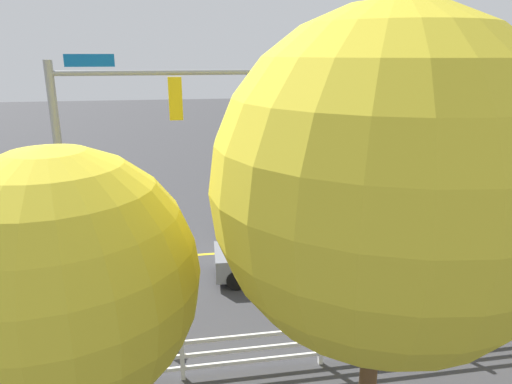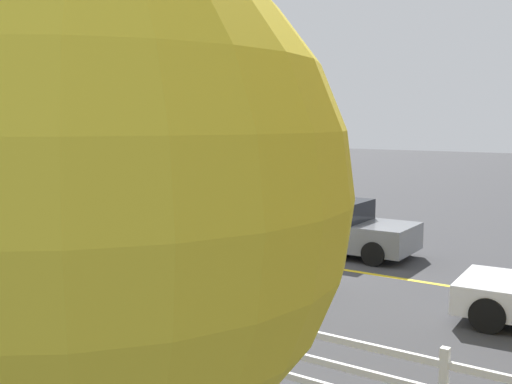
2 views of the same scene
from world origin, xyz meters
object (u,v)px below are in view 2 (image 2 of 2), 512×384
object	(u,v)px
car_3	(335,227)
pedestrian	(34,237)
car_1	(233,248)
tree_0	(97,204)

from	to	relation	value
car_3	pedestrian	xyz separation A→B (m)	(4.93, 6.38, 0.20)
car_1	tree_0	xyz separation A→B (m)	(-5.94, 9.21, 2.61)
car_3	pedestrian	distance (m)	8.07
pedestrian	car_3	bearing A→B (deg)	-168.23
tree_0	car_1	bearing A→B (deg)	-57.15
car_1	car_3	xyz separation A→B (m)	(-0.84, -3.73, 0.04)
car_1	pedestrian	distance (m)	4.88
car_1	tree_0	bearing A→B (deg)	125.94
car_3	pedestrian	size ratio (longest dim) A/B	2.62
car_3	car_1	bearing A→B (deg)	-103.85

